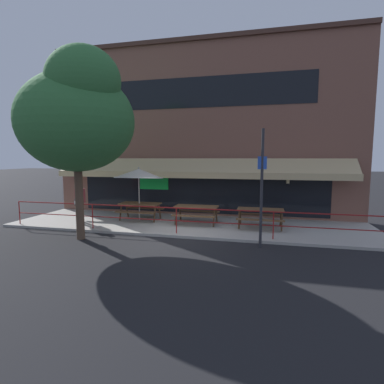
{
  "coord_description": "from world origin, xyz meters",
  "views": [
    {
      "loc": [
        3.09,
        -10.08,
        2.88
      ],
      "look_at": [
        0.28,
        1.6,
        1.5
      ],
      "focal_mm": 28.0,
      "sensor_mm": 36.0,
      "label": 1
    }
  ],
  "objects_px": {
    "pedestrian_walking": "(80,200)",
    "parking_meter_near": "(77,205)",
    "picnic_table_left": "(140,207)",
    "picnic_table_right": "(260,213)",
    "street_sign_pole": "(262,188)",
    "street_tree_curbside": "(77,115)",
    "picnic_table_centre": "(196,210)",
    "patio_umbrella_left": "(139,174)"
  },
  "relations": [
    {
      "from": "pedestrian_walking",
      "to": "parking_meter_near",
      "type": "distance_m",
      "value": 1.95
    },
    {
      "from": "picnic_table_left",
      "to": "picnic_table_right",
      "type": "bearing_deg",
      "value": -3.75
    },
    {
      "from": "picnic_table_right",
      "to": "pedestrian_walking",
      "type": "bearing_deg",
      "value": -174.28
    },
    {
      "from": "pedestrian_walking",
      "to": "picnic_table_right",
      "type": "bearing_deg",
      "value": 5.72
    },
    {
      "from": "street_sign_pole",
      "to": "street_tree_curbside",
      "type": "bearing_deg",
      "value": -175.08
    },
    {
      "from": "pedestrian_walking",
      "to": "street_sign_pole",
      "type": "height_order",
      "value": "street_sign_pole"
    },
    {
      "from": "street_sign_pole",
      "to": "street_tree_curbside",
      "type": "distance_m",
      "value": 6.57
    },
    {
      "from": "picnic_table_right",
      "to": "street_tree_curbside",
      "type": "xyz_separation_m",
      "value": [
        -6.07,
        -2.86,
        3.62
      ]
    },
    {
      "from": "picnic_table_left",
      "to": "street_sign_pole",
      "type": "xyz_separation_m",
      "value": [
        5.29,
        -2.68,
        1.24
      ]
    },
    {
      "from": "picnic_table_left",
      "to": "picnic_table_centre",
      "type": "bearing_deg",
      "value": -4.45
    },
    {
      "from": "patio_umbrella_left",
      "to": "parking_meter_near",
      "type": "height_order",
      "value": "patio_umbrella_left"
    },
    {
      "from": "street_sign_pole",
      "to": "picnic_table_right",
      "type": "bearing_deg",
      "value": 90.97
    },
    {
      "from": "pedestrian_walking",
      "to": "street_sign_pole",
      "type": "xyz_separation_m",
      "value": [
        7.57,
        -1.58,
        0.89
      ]
    },
    {
      "from": "pedestrian_walking",
      "to": "street_tree_curbside",
      "type": "bearing_deg",
      "value": -55.2
    },
    {
      "from": "picnic_table_left",
      "to": "patio_umbrella_left",
      "type": "distance_m",
      "value": 1.48
    },
    {
      "from": "picnic_table_left",
      "to": "picnic_table_right",
      "type": "height_order",
      "value": "same"
    },
    {
      "from": "parking_meter_near",
      "to": "picnic_table_left",
      "type": "bearing_deg",
      "value": 65.08
    },
    {
      "from": "picnic_table_centre",
      "to": "street_sign_pole",
      "type": "distance_m",
      "value": 3.84
    },
    {
      "from": "patio_umbrella_left",
      "to": "pedestrian_walking",
      "type": "relative_size",
      "value": 1.39
    },
    {
      "from": "parking_meter_near",
      "to": "street_sign_pole",
      "type": "relative_size",
      "value": 0.38
    },
    {
      "from": "picnic_table_right",
      "to": "street_tree_curbside",
      "type": "relative_size",
      "value": 0.28
    },
    {
      "from": "street_sign_pole",
      "to": "picnic_table_left",
      "type": "bearing_deg",
      "value": 153.12
    },
    {
      "from": "parking_meter_near",
      "to": "street_tree_curbside",
      "type": "relative_size",
      "value": 0.22
    },
    {
      "from": "street_sign_pole",
      "to": "pedestrian_walking",
      "type": "bearing_deg",
      "value": 168.19
    },
    {
      "from": "picnic_table_centre",
      "to": "street_sign_pole",
      "type": "height_order",
      "value": "street_sign_pole"
    },
    {
      "from": "picnic_table_left",
      "to": "parking_meter_near",
      "type": "xyz_separation_m",
      "value": [
        -1.29,
        -2.78,
        0.44
      ]
    },
    {
      "from": "picnic_table_right",
      "to": "patio_umbrella_left",
      "type": "bearing_deg",
      "value": 177.31
    },
    {
      "from": "picnic_table_centre",
      "to": "street_sign_pole",
      "type": "xyz_separation_m",
      "value": [
        2.66,
        -2.48,
        1.24
      ]
    },
    {
      "from": "picnic_table_centre",
      "to": "parking_meter_near",
      "type": "bearing_deg",
      "value": -146.69
    },
    {
      "from": "picnic_table_right",
      "to": "parking_meter_near",
      "type": "bearing_deg",
      "value": -159.6
    },
    {
      "from": "picnic_table_left",
      "to": "parking_meter_near",
      "type": "distance_m",
      "value": 3.09
    },
    {
      "from": "picnic_table_left",
      "to": "street_tree_curbside",
      "type": "relative_size",
      "value": 0.28
    },
    {
      "from": "picnic_table_right",
      "to": "picnic_table_left",
      "type": "bearing_deg",
      "value": 176.25
    },
    {
      "from": "street_tree_curbside",
      "to": "picnic_table_centre",
      "type": "bearing_deg",
      "value": 41.1
    },
    {
      "from": "picnic_table_centre",
      "to": "pedestrian_walking",
      "type": "bearing_deg",
      "value": -169.66
    },
    {
      "from": "pedestrian_walking",
      "to": "parking_meter_near",
      "type": "height_order",
      "value": "pedestrian_walking"
    },
    {
      "from": "picnic_table_centre",
      "to": "street_sign_pole",
      "type": "bearing_deg",
      "value": -42.91
    },
    {
      "from": "picnic_table_right",
      "to": "street_sign_pole",
      "type": "height_order",
      "value": "street_sign_pole"
    },
    {
      "from": "picnic_table_centre",
      "to": "picnic_table_right",
      "type": "bearing_deg",
      "value": -3.05
    },
    {
      "from": "picnic_table_right",
      "to": "street_tree_curbside",
      "type": "distance_m",
      "value": 7.62
    },
    {
      "from": "pedestrian_walking",
      "to": "picnic_table_centre",
      "type": "bearing_deg",
      "value": 10.34
    },
    {
      "from": "pedestrian_walking",
      "to": "street_sign_pole",
      "type": "relative_size",
      "value": 0.45
    }
  ]
}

